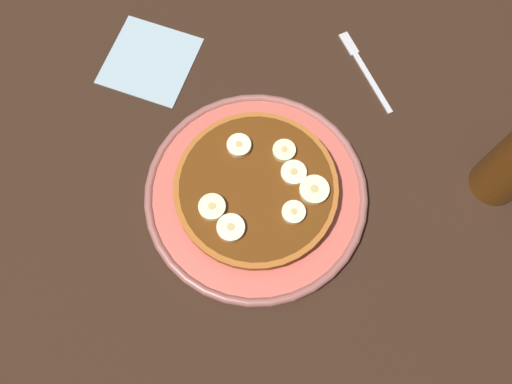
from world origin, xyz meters
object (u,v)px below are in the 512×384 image
at_px(banana_slice_2, 314,190).
at_px(fork, 363,67).
at_px(banana_slice_3, 294,173).
at_px(banana_slice_6, 212,207).
at_px(plate, 256,195).
at_px(pancake_stack, 259,189).
at_px(banana_slice_1, 295,210).
at_px(napkin, 150,60).
at_px(banana_slice_5, 239,146).
at_px(banana_slice_4, 281,149).
at_px(banana_slice_0, 231,228).

xyz_separation_m(banana_slice_2, fork, (0.19, 0.05, -0.04)).
relative_size(banana_slice_3, banana_slice_6, 0.97).
bearing_deg(banana_slice_6, banana_slice_3, -27.91).
relative_size(plate, banana_slice_2, 7.85).
xyz_separation_m(pancake_stack, banana_slice_1, (0.00, -0.05, 0.02)).
xyz_separation_m(banana_slice_1, napkin, (0.06, 0.28, -0.04)).
xyz_separation_m(banana_slice_5, banana_slice_6, (-0.08, -0.02, 0.00)).
xyz_separation_m(pancake_stack, banana_slice_4, (0.05, 0.01, 0.02)).
bearing_deg(plate, napkin, 74.11).
relative_size(pancake_stack, banana_slice_3, 6.54).
xyz_separation_m(banana_slice_5, fork, (0.20, -0.05, -0.04)).
distance_m(banana_slice_5, napkin, 0.19).
bearing_deg(banana_slice_4, banana_slice_3, -116.81).
height_order(banana_slice_3, banana_slice_6, banana_slice_6).
xyz_separation_m(banana_slice_6, fork, (0.28, -0.02, -0.04)).
relative_size(plate, banana_slice_6, 8.69).
bearing_deg(banana_slice_4, banana_slice_6, 170.26).
relative_size(banana_slice_2, banana_slice_5, 1.19).
height_order(banana_slice_3, banana_slice_5, banana_slice_5).
relative_size(banana_slice_2, banana_slice_6, 1.11).
relative_size(banana_slice_1, napkin, 0.24).
bearing_deg(banana_slice_5, napkin, 78.12).
distance_m(banana_slice_2, banana_slice_3, 0.03).
bearing_deg(banana_slice_5, banana_slice_4, -56.56).
bearing_deg(banana_slice_0, banana_slice_1, -36.26).
bearing_deg(banana_slice_6, napkin, 60.58).
bearing_deg(banana_slice_1, banana_slice_0, 143.74).
relative_size(pancake_stack, banana_slice_6, 6.37).
height_order(banana_slice_5, banana_slice_6, same).
bearing_deg(plate, pancake_stack, -30.54).
bearing_deg(banana_slice_4, fork, -2.06).
relative_size(banana_slice_0, fork, 0.26).
distance_m(banana_slice_0, banana_slice_2, 0.10).
relative_size(pancake_stack, banana_slice_1, 7.26).
height_order(banana_slice_0, fork, banana_slice_0).
height_order(banana_slice_0, banana_slice_2, same).
relative_size(banana_slice_1, banana_slice_2, 0.79).
bearing_deg(banana_slice_6, banana_slice_1, -54.12).
relative_size(banana_slice_6, napkin, 0.28).
xyz_separation_m(banana_slice_1, banana_slice_4, (0.05, 0.06, 0.00)).
height_order(banana_slice_0, banana_slice_5, same).
relative_size(plate, fork, 2.21).
bearing_deg(banana_slice_2, banana_slice_0, 152.86).
height_order(banana_slice_3, napkin, banana_slice_3).
xyz_separation_m(napkin, fork, (0.16, -0.23, 0.00)).
bearing_deg(plate, banana_slice_2, -57.72).
height_order(banana_slice_2, napkin, banana_slice_2).
distance_m(pancake_stack, banana_slice_5, 0.05).
relative_size(banana_slice_4, napkin, 0.24).
height_order(banana_slice_1, fork, banana_slice_1).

